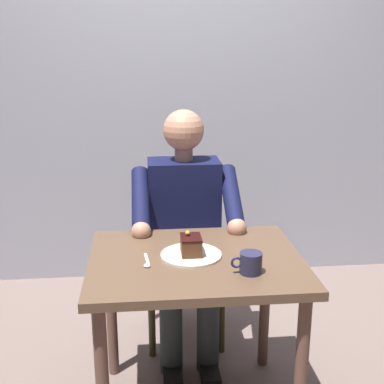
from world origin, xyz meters
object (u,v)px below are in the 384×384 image
object	(u,v)px
seated_person	(185,230)
cake_slice	(191,245)
dining_table	(196,281)
coffee_cup	(250,262)
dessert_spoon	(147,262)
chair	(183,245)

from	to	relation	value
seated_person	cake_slice	size ratio (longest dim) A/B	11.53
dining_table	coffee_cup	world-z (taller)	coffee_cup
cake_slice	dessert_spoon	world-z (taller)	cake_slice
dining_table	dessert_spoon	distance (m)	0.23
seated_person	coffee_cup	distance (m)	0.69
dining_table	dessert_spoon	world-z (taller)	dessert_spoon
chair	cake_slice	distance (m)	0.70
chair	dessert_spoon	size ratio (longest dim) A/B	6.36
coffee_cup	chair	bearing A→B (deg)	-77.08
seated_person	dessert_spoon	world-z (taller)	seated_person
dessert_spoon	seated_person	bearing A→B (deg)	-110.60
chair	dessert_spoon	distance (m)	0.76
chair	cake_slice	size ratio (longest dim) A/B	8.40
cake_slice	dessert_spoon	bearing A→B (deg)	16.73
chair	seated_person	size ratio (longest dim) A/B	0.73
dining_table	coffee_cup	bearing A→B (deg)	139.45
cake_slice	dessert_spoon	size ratio (longest dim) A/B	0.76
seated_person	cake_slice	bearing A→B (deg)	87.91
dining_table	coffee_cup	xyz separation A→B (m)	(-0.19, 0.16, 0.15)
seated_person	dining_table	bearing A→B (deg)	90.00
dining_table	cake_slice	xyz separation A→B (m)	(0.02, -0.02, 0.15)
dining_table	dessert_spoon	bearing A→B (deg)	10.02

